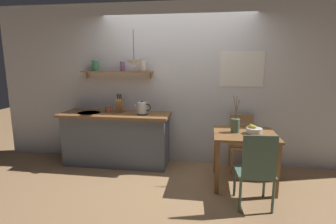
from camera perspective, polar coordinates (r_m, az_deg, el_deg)
The scene contains 13 objects.
ground_plane at distance 4.22m, azimuth 0.86°, elevation -13.48°, with size 14.00×14.00×0.00m, color #A87F56.
back_wall at distance 4.48m, azimuth 4.63°, elevation 5.89°, with size 6.80×0.11×2.70m.
kitchen_counter at distance 4.58m, azimuth -11.14°, elevation -5.63°, with size 1.83×0.63×0.89m.
wall_shelf at distance 4.55m, azimuth -10.71°, elevation 9.24°, with size 1.24×0.20×0.34m.
dining_table at distance 3.87m, azimuth 16.25°, elevation -6.25°, with size 0.86×0.79×0.76m.
dining_chair_near at distance 3.32m, azimuth 18.58°, elevation -11.47°, with size 0.46×0.47×0.94m.
dining_chair_far at distance 4.44m, azimuth 15.72°, elevation -5.80°, with size 0.44×0.41×0.90m.
fruit_bowl at distance 3.82m, azimuth 18.12°, elevation -3.75°, with size 0.22×0.22×0.14m.
twig_vase at distance 3.81m, azimuth 14.38°, elevation -2.80°, with size 0.12×0.12×0.52m.
electric_kettle at distance 4.25m, azimuth -5.62°, elevation 0.76°, with size 0.26×0.17×0.23m.
knife_block at distance 4.52m, azimuth -10.39°, elevation 1.52°, with size 0.11×0.18×0.31m.
coffee_mug_by_sink at distance 4.56m, azimuth -12.86°, elevation 0.62°, with size 0.14×0.09×0.11m.
pendant_lamp at distance 4.24m, azimuth -7.40°, elevation 10.48°, with size 0.21×0.21×0.57m.
Camera 1 is at (0.52, -3.80, 1.74)m, focal length 28.08 mm.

